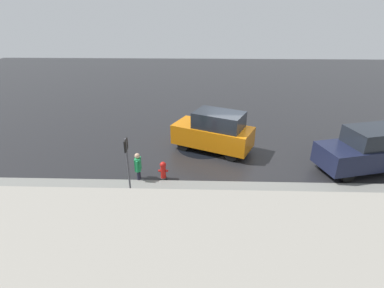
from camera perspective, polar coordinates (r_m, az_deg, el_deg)
name	(u,v)px	position (r m, az deg, el deg)	size (l,w,h in m)	color
ground_plane	(232,154)	(15.02, 7.66, -1.97)	(60.00, 60.00, 0.00)	black
kerb_strip	(242,205)	(11.44, 9.59, -11.37)	(24.00, 3.20, 0.04)	slate
moving_hatchback	(214,131)	(14.96, 4.26, 2.40)	(4.25, 3.18, 2.06)	orange
parked_sedan	(370,149)	(15.25, 30.75, -0.90)	(4.60, 2.78, 1.98)	#191E38
fire_hydrant	(163,170)	(12.73, -5.51, -5.04)	(0.42, 0.31, 0.80)	red
pedestrian	(138,165)	(12.70, -10.26, -3.97)	(0.26, 0.57, 1.22)	#1E8C4C
metal_railing	(287,215)	(10.14, 17.70, -12.78)	(7.90, 0.04, 1.05)	#B7BABF
sign_post	(127,159)	(11.28, -12.22, -2.84)	(0.07, 0.44, 2.40)	#4C4C51
puddle_patch	(203,147)	(15.62, 2.11, -0.64)	(2.66, 2.66, 0.01)	black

